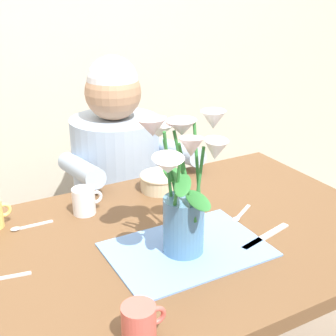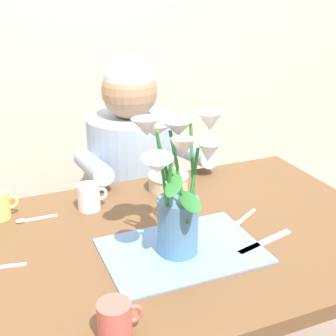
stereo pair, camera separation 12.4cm
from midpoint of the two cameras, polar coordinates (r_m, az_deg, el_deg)
The scene contains 11 objects.
wood_panel_backdrop at distance 2.10m, azimuth -9.02°, elevation 18.33°, with size 4.00×0.10×2.50m, color beige.
dining_table at distance 1.33m, azimuth 4.04°, elevation -11.80°, with size 1.20×0.80×0.74m.
seated_person at distance 1.89m, azimuth -2.46°, elevation -3.61°, with size 0.45×0.47×1.14m.
striped_placemat at distance 1.21m, azimuth 4.72°, elevation -10.19°, with size 0.40×0.28×0.01m, color #6B93D1.
flower_vase at distance 1.12m, azimuth 4.22°, elevation -2.44°, with size 0.24×0.24×0.36m.
ceramic_bowl at distance 1.52m, azimuth 2.36°, elevation -1.67°, with size 0.14×0.14×0.06m.
dinner_knife at distance 1.28m, azimuth 14.64°, elevation -8.89°, with size 0.19×0.02×0.01m, color silver.
coffee_cup at distance 0.94m, azimuth -2.57°, elevation -18.40°, with size 0.09×0.07×0.08m.
tea_cup at distance 1.40m, azimuth -7.22°, elevation -3.63°, with size 0.09×0.07×0.08m.
spoon_0 at distance 1.39m, azimuth -14.28°, elevation -6.24°, with size 0.12×0.02×0.01m.
spoon_1 at distance 1.37m, azimuth 11.73°, elevation -6.31°, with size 0.11×0.07×0.01m.
Camera 2 is at (-0.45, -1.01, 1.39)m, focal length 49.39 mm.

